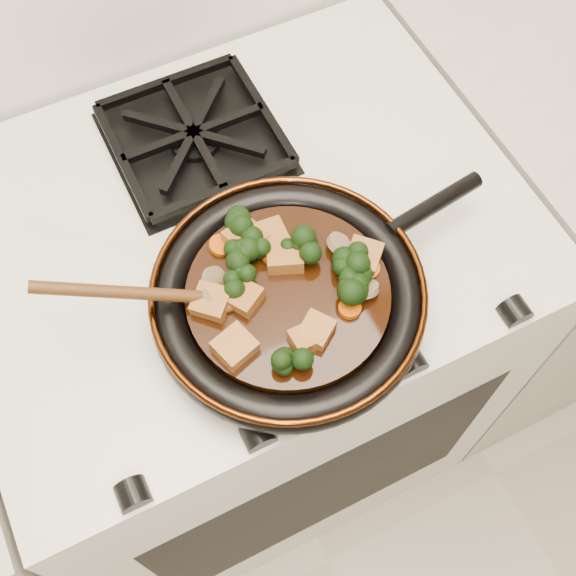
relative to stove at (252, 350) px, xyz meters
name	(u,v)px	position (x,y,z in m)	size (l,w,h in m)	color
stove	(252,350)	(0.00, 0.00, 0.00)	(0.76, 0.60, 0.90)	silver
burner_grate_front	(283,298)	(0.00, -0.14, 0.46)	(0.23, 0.23, 0.03)	black
burner_grate_back	(195,137)	(0.00, 0.14, 0.46)	(0.23, 0.23, 0.03)	black
skillet	(290,297)	(0.00, -0.16, 0.49)	(0.45, 0.33, 0.05)	black
braising_sauce	(288,296)	(0.00, -0.16, 0.50)	(0.24, 0.24, 0.02)	black
tofu_cube_0	(285,257)	(0.01, -0.12, 0.52)	(0.04, 0.04, 0.02)	#945822
tofu_cube_1	(235,347)	(-0.09, -0.20, 0.52)	(0.04, 0.04, 0.02)	#945822
tofu_cube_2	(212,302)	(-0.09, -0.13, 0.52)	(0.04, 0.04, 0.02)	#945822
tofu_cube_3	(316,330)	(0.00, -0.22, 0.52)	(0.04, 0.03, 0.02)	#945822
tofu_cube_4	(364,257)	(0.10, -0.16, 0.52)	(0.04, 0.04, 0.02)	#945822
tofu_cube_5	(307,339)	(-0.01, -0.22, 0.52)	(0.03, 0.03, 0.02)	#945822
tofu_cube_6	(271,235)	(0.01, -0.08, 0.52)	(0.03, 0.03, 0.02)	#945822
tofu_cube_7	(246,240)	(-0.02, -0.07, 0.52)	(0.04, 0.04, 0.02)	#945822
tofu_cube_8	(245,298)	(-0.05, -0.15, 0.52)	(0.04, 0.03, 0.02)	#945822
broccoli_floret_0	(289,358)	(-0.04, -0.23, 0.52)	(0.05, 0.05, 0.05)	black
broccoli_floret_1	(249,226)	(-0.01, -0.06, 0.52)	(0.06, 0.06, 0.05)	black
broccoli_floret_2	(239,279)	(-0.05, -0.12, 0.52)	(0.06, 0.06, 0.05)	black
broccoli_floret_3	(301,252)	(0.03, -0.12, 0.52)	(0.06, 0.06, 0.05)	black
broccoli_floret_4	(357,291)	(0.07, -0.20, 0.52)	(0.06, 0.06, 0.05)	black
broccoli_floret_5	(243,258)	(-0.03, -0.10, 0.52)	(0.05, 0.05, 0.05)	black
broccoli_floret_6	(352,269)	(0.08, -0.17, 0.52)	(0.06, 0.06, 0.05)	black
broccoli_floret_7	(357,259)	(0.09, -0.16, 0.52)	(0.06, 0.06, 0.05)	black
broccoli_floret_8	(257,248)	(-0.01, -0.09, 0.52)	(0.06, 0.06, 0.05)	black
carrot_coin_0	(367,267)	(0.10, -0.17, 0.51)	(0.03, 0.03, 0.01)	#B54505
carrot_coin_1	(220,246)	(-0.05, -0.07, 0.51)	(0.03, 0.03, 0.01)	#B54505
carrot_coin_2	(274,254)	(0.01, -0.10, 0.51)	(0.03, 0.03, 0.01)	#B54505
carrot_coin_3	(350,308)	(0.05, -0.21, 0.51)	(0.03, 0.03, 0.01)	#B54505
mushroom_slice_0	(363,289)	(0.08, -0.19, 0.52)	(0.04, 0.04, 0.01)	#80664A
mushroom_slice_1	(341,245)	(0.08, -0.13, 0.52)	(0.04, 0.04, 0.01)	#80664A
mushroom_slice_2	(214,279)	(-0.07, -0.11, 0.52)	(0.03, 0.03, 0.01)	#80664A
mushroom_slice_3	(213,296)	(-0.08, -0.13, 0.52)	(0.03, 0.03, 0.01)	#80664A
wooden_spoon	(172,295)	(-0.12, -0.11, 0.53)	(0.14, 0.07, 0.21)	#48280F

